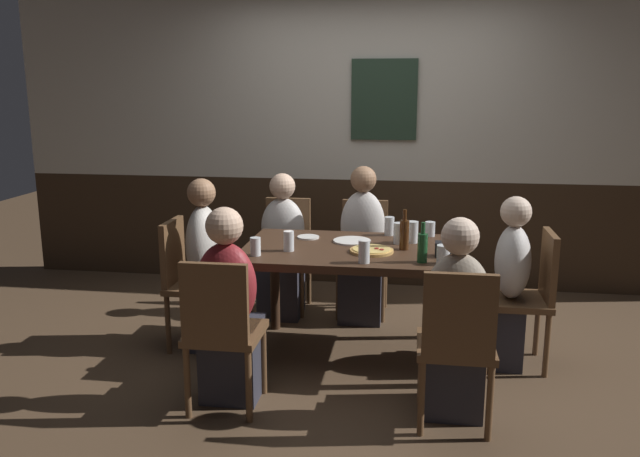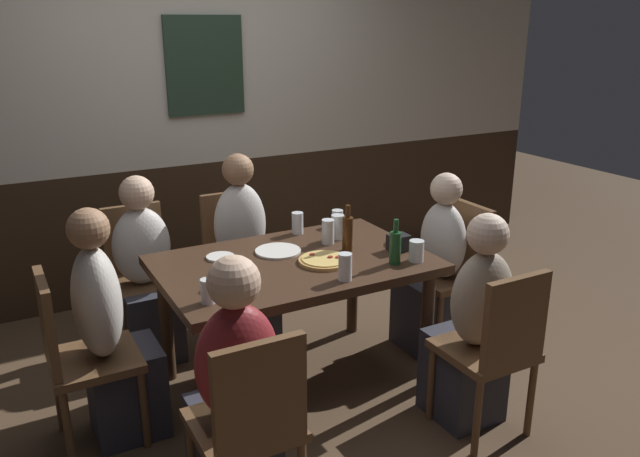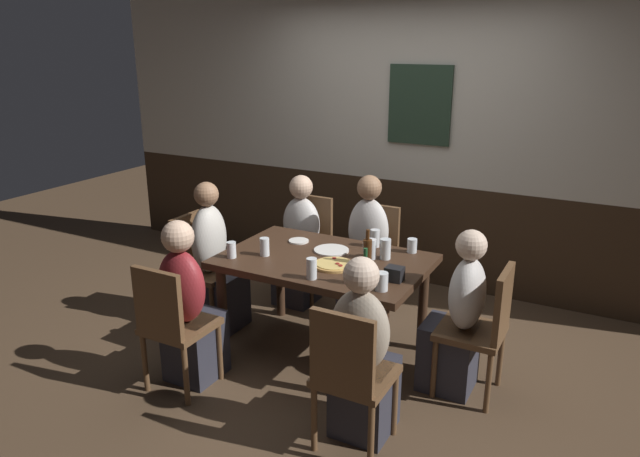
# 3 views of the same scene
# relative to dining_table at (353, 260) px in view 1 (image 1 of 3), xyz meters

# --- Properties ---
(ground_plane) EXTENTS (12.00, 12.00, 0.00)m
(ground_plane) POSITION_rel_dining_table_xyz_m (0.00, 0.00, -0.65)
(ground_plane) COLOR #4C3826
(wall_back) EXTENTS (6.40, 0.13, 2.60)m
(wall_back) POSITION_rel_dining_table_xyz_m (0.00, 1.65, 0.65)
(wall_back) COLOR #332316
(wall_back) RESTS_ON ground_plane
(dining_table) EXTENTS (1.42, 0.93, 0.74)m
(dining_table) POSITION_rel_dining_table_xyz_m (0.00, 0.00, 0.00)
(dining_table) COLOR #382316
(dining_table) RESTS_ON ground_plane
(chair_head_east) EXTENTS (0.40, 0.40, 0.88)m
(chair_head_east) POSITION_rel_dining_table_xyz_m (1.12, 0.00, -0.16)
(chair_head_east) COLOR brown
(chair_head_east) RESTS_ON ground_plane
(chair_left_near) EXTENTS (0.40, 0.40, 0.88)m
(chair_left_near) POSITION_rel_dining_table_xyz_m (-0.62, -0.88, -0.16)
(chair_left_near) COLOR brown
(chair_left_near) RESTS_ON ground_plane
(chair_left_far) EXTENTS (0.40, 0.40, 0.88)m
(chair_left_far) POSITION_rel_dining_table_xyz_m (-0.62, 0.88, -0.16)
(chair_left_far) COLOR brown
(chair_left_far) RESTS_ON ground_plane
(chair_head_west) EXTENTS (0.40, 0.40, 0.88)m
(chair_head_west) POSITION_rel_dining_table_xyz_m (-1.12, 0.00, -0.16)
(chair_head_west) COLOR brown
(chair_head_west) RESTS_ON ground_plane
(chair_mid_far) EXTENTS (0.40, 0.40, 0.88)m
(chair_mid_far) POSITION_rel_dining_table_xyz_m (0.00, 0.88, -0.16)
(chair_mid_far) COLOR brown
(chair_mid_far) RESTS_ON ground_plane
(chair_right_near) EXTENTS (0.40, 0.40, 0.88)m
(chair_right_near) POSITION_rel_dining_table_xyz_m (0.62, -0.88, -0.16)
(chair_right_near) COLOR brown
(chair_right_near) RESTS_ON ground_plane
(person_head_east) EXTENTS (0.37, 0.34, 1.10)m
(person_head_east) POSITION_rel_dining_table_xyz_m (0.96, 0.00, -0.19)
(person_head_east) COLOR #2D2D38
(person_head_east) RESTS_ON ground_plane
(person_left_near) EXTENTS (0.34, 0.37, 1.13)m
(person_left_near) POSITION_rel_dining_table_xyz_m (-0.62, -0.72, -0.17)
(person_left_near) COLOR #2D2D38
(person_left_near) RESTS_ON ground_plane
(person_left_far) EXTENTS (0.34, 0.37, 1.11)m
(person_left_far) POSITION_rel_dining_table_xyz_m (-0.62, 0.72, -0.18)
(person_left_far) COLOR #2D2D38
(person_left_far) RESTS_ON ground_plane
(person_head_west) EXTENTS (0.37, 0.34, 1.17)m
(person_head_west) POSITION_rel_dining_table_xyz_m (-0.96, 0.00, -0.16)
(person_head_west) COLOR #2D2D38
(person_head_west) RESTS_ON ground_plane
(person_mid_far) EXTENTS (0.34, 0.37, 1.18)m
(person_mid_far) POSITION_rel_dining_table_xyz_m (-0.00, 0.72, -0.15)
(person_mid_far) COLOR #2D2D38
(person_mid_far) RESTS_ON ground_plane
(person_right_near) EXTENTS (0.34, 0.37, 1.11)m
(person_right_near) POSITION_rel_dining_table_xyz_m (0.62, -0.72, -0.18)
(person_right_near) COLOR #2D2D38
(person_right_near) RESTS_ON ground_plane
(pizza) EXTENTS (0.28, 0.28, 0.03)m
(pizza) POSITION_rel_dining_table_xyz_m (0.13, -0.11, 0.10)
(pizza) COLOR tan
(pizza) RESTS_ON dining_table
(beer_glass_half) EXTENTS (0.07, 0.07, 0.13)m
(beer_glass_half) POSITION_rel_dining_table_xyz_m (0.22, 0.39, 0.15)
(beer_glass_half) COLOR silver
(beer_glass_half) RESTS_ON dining_table
(tumbler_short) EXTENTS (0.07, 0.07, 0.13)m
(tumbler_short) POSITION_rel_dining_table_xyz_m (-0.39, -0.15, 0.14)
(tumbler_short) COLOR silver
(tumbler_short) RESTS_ON dining_table
(pint_glass_amber) EXTENTS (0.07, 0.07, 0.10)m
(pint_glass_amber) POSITION_rel_dining_table_xyz_m (0.50, 0.40, 0.13)
(pint_glass_amber) COLOR silver
(pint_glass_amber) RESTS_ON dining_table
(highball_clear) EXTENTS (0.08, 0.08, 0.14)m
(highball_clear) POSITION_rel_dining_table_xyz_m (0.38, 0.19, 0.15)
(highball_clear) COLOR silver
(highball_clear) RESTS_ON dining_table
(tumbler_water) EXTENTS (0.07, 0.07, 0.14)m
(tumbler_water) POSITION_rel_dining_table_xyz_m (0.29, 0.15, 0.15)
(tumbler_water) COLOR silver
(tumbler_water) RESTS_ON dining_table
(pint_glass_stout) EXTENTS (0.07, 0.07, 0.14)m
(pint_glass_stout) POSITION_rel_dining_table_xyz_m (0.10, -0.36, 0.15)
(pint_glass_stout) COLOR silver
(pint_glass_stout) RESTS_ON dining_table
(beer_glass_tall) EXTENTS (0.06, 0.06, 0.11)m
(beer_glass_tall) POSITION_rel_dining_table_xyz_m (-0.57, -0.29, 0.14)
(beer_glass_tall) COLOR silver
(beer_glass_tall) RESTS_ON dining_table
(pint_glass_pale) EXTENTS (0.08, 0.08, 0.11)m
(pint_glass_pale) POSITION_rel_dining_table_xyz_m (0.56, -0.32, 0.14)
(pint_glass_pale) COLOR silver
(pint_glass_pale) RESTS_ON dining_table
(beer_bottle_green) EXTENTS (0.06, 0.06, 0.24)m
(beer_bottle_green) POSITION_rel_dining_table_xyz_m (0.44, -0.30, 0.18)
(beer_bottle_green) COLOR #194723
(beer_bottle_green) RESTS_ON dining_table
(beer_bottle_brown) EXTENTS (0.06, 0.06, 0.26)m
(beer_bottle_brown) POSITION_rel_dining_table_xyz_m (0.33, -0.01, 0.19)
(beer_bottle_brown) COLOR #42230F
(beer_bottle_brown) RESTS_ON dining_table
(plate_white_large) EXTENTS (0.25, 0.25, 0.01)m
(plate_white_large) POSITION_rel_dining_table_xyz_m (-0.02, 0.15, 0.09)
(plate_white_large) COLOR white
(plate_white_large) RESTS_ON dining_table
(plate_white_small) EXTENTS (0.15, 0.15, 0.01)m
(plate_white_small) POSITION_rel_dining_table_xyz_m (-0.33, 0.22, 0.09)
(plate_white_small) COLOR white
(plate_white_small) RESTS_ON dining_table
(condiment_caddy) EXTENTS (0.11, 0.09, 0.09)m
(condiment_caddy) POSITION_rel_dining_table_xyz_m (0.58, -0.14, 0.13)
(condiment_caddy) COLOR black
(condiment_caddy) RESTS_ON dining_table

